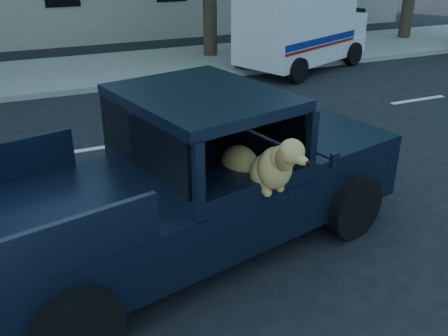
% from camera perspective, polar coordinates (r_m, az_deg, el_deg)
% --- Properties ---
extents(ground, '(120.00, 120.00, 0.00)m').
position_cam_1_polar(ground, '(6.72, -10.62, -8.36)').
color(ground, black).
rests_on(ground, ground).
extents(far_sidewalk, '(60.00, 4.00, 0.15)m').
position_cam_1_polar(far_sidewalk, '(15.21, -18.99, 10.02)').
color(far_sidewalk, gray).
rests_on(far_sidewalk, ground).
extents(lane_stripes, '(21.60, 0.14, 0.01)m').
position_cam_1_polar(lane_stripes, '(10.13, -4.18, 3.83)').
color(lane_stripes, silver).
rests_on(lane_stripes, ground).
extents(pickup_truck, '(5.95, 3.48, 2.00)m').
position_cam_1_polar(pickup_truck, '(6.18, -5.01, -3.84)').
color(pickup_truck, black).
rests_on(pickup_truck, ground).
extents(mail_truck, '(4.62, 3.44, 2.31)m').
position_cam_1_polar(mail_truck, '(15.43, 8.73, 14.81)').
color(mail_truck, silver).
rests_on(mail_truck, ground).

